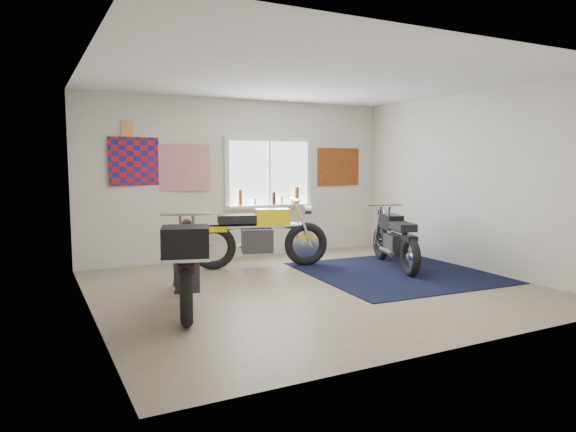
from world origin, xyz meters
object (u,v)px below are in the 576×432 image
navy_rug (396,273)px  black_chrome_bike (395,241)px  yellow_triumph (260,237)px  maroon_tourer (187,263)px

navy_rug → black_chrome_bike: (0.23, 0.33, 0.42)m
yellow_triumph → maroon_tourer: 2.47m
navy_rug → maroon_tourer: (-3.31, -0.50, 0.53)m
black_chrome_bike → maroon_tourer: bearing=121.9°
yellow_triumph → maroon_tourer: bearing=-117.6°
navy_rug → maroon_tourer: size_ratio=1.29×
yellow_triumph → black_chrome_bike: bearing=-12.3°
navy_rug → maroon_tourer: bearing=-171.3°
yellow_triumph → maroon_tourer: (-1.68, -1.81, 0.06)m
navy_rug → yellow_triumph: 2.14m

